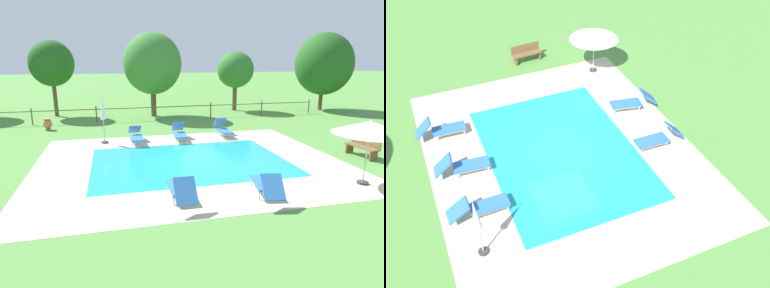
% 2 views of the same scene
% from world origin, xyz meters
% --- Properties ---
extents(ground_plane, '(160.00, 160.00, 0.00)m').
position_xyz_m(ground_plane, '(0.00, 0.00, 0.00)').
color(ground_plane, '#599342').
extents(pool_deck_paving, '(12.16, 9.85, 0.01)m').
position_xyz_m(pool_deck_paving, '(0.00, 0.00, 0.00)').
color(pool_deck_paving, beige).
rests_on(pool_deck_paving, ground).
extents(swimming_pool_water, '(7.76, 5.45, 0.01)m').
position_xyz_m(swimming_pool_water, '(0.00, 0.00, 0.01)').
color(swimming_pool_water, '#23A8C1').
rests_on(swimming_pool_water, ground).
extents(pool_coping_rim, '(8.24, 5.93, 0.01)m').
position_xyz_m(pool_coping_rim, '(0.00, 0.00, 0.01)').
color(pool_coping_rim, beige).
rests_on(pool_coping_rim, ground).
extents(sun_lounger_north_near_steps, '(0.75, 2.01, 0.88)m').
position_xyz_m(sun_lounger_north_near_steps, '(0.32, 3.69, 0.38)').
color(sun_lounger_north_near_steps, '#3370BC').
rests_on(sun_lounger_north_near_steps, ground).
extents(sun_lounger_north_mid, '(0.65, 1.96, 0.90)m').
position_xyz_m(sun_lounger_north_mid, '(-1.13, -3.62, 0.38)').
color(sun_lounger_north_mid, '#3370BC').
rests_on(sun_lounger_north_mid, ground).
extents(sun_lounger_north_far, '(0.66, 2.05, 0.78)m').
position_xyz_m(sun_lounger_north_far, '(-1.88, 3.60, 0.36)').
color(sun_lounger_north_far, '#3370BC').
rests_on(sun_lounger_north_far, ground).
extents(sun_lounger_north_end, '(0.65, 1.96, 0.91)m').
position_xyz_m(sun_lounger_north_end, '(2.79, 4.03, 0.38)').
color(sun_lounger_north_end, '#3370BC').
rests_on(sun_lounger_north_end, ground).
extents(sun_lounger_south_end, '(0.97, 2.05, 0.87)m').
position_xyz_m(sun_lounger_south_end, '(1.45, -3.89, 0.38)').
color(sun_lounger_south_end, '#3370BC').
rests_on(sun_lounger_south_end, ground).
extents(patio_umbrella_open_foreground, '(2.32, 2.32, 2.18)m').
position_xyz_m(patio_umbrella_open_foreground, '(5.07, -3.72, 1.92)').
color(patio_umbrella_open_foreground, '#383838').
rests_on(patio_umbrella_open_foreground, ground).
extents(patio_umbrella_closed_row_west, '(0.32, 0.32, 2.32)m').
position_xyz_m(patio_umbrella_closed_row_west, '(-3.41, 3.92, 1.53)').
color(patio_umbrella_closed_row_west, '#383838').
rests_on(patio_umbrella_closed_row_west, ground).
extents(wooden_bench_lawn_side, '(0.58, 1.53, 0.87)m').
position_xyz_m(wooden_bench_lawn_side, '(7.32, -1.03, 0.47)').
color(wooden_bench_lawn_side, brown).
rests_on(wooden_bench_lawn_side, ground).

